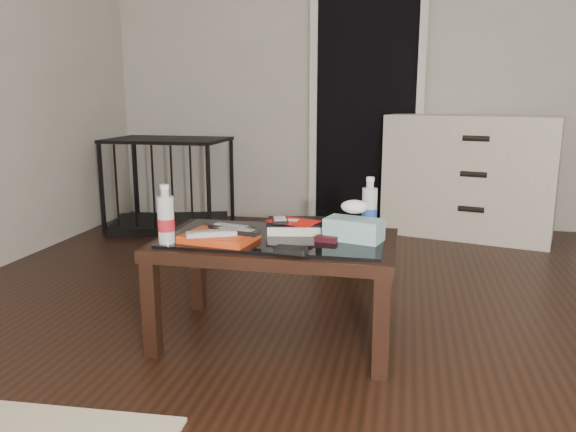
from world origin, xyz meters
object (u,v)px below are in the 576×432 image
at_px(water_bottle_right, 370,204).
at_px(water_bottle_left, 166,214).
at_px(coffee_table, 276,251).
at_px(dresser, 469,176).
at_px(pet_crate, 170,199).
at_px(tissue_box, 354,229).
at_px(textbook, 296,226).

bearing_deg(water_bottle_right, water_bottle_left, -154.28).
bearing_deg(water_bottle_left, coffee_table, 25.89).
distance_m(dresser, pet_crate, 2.32).
bearing_deg(water_bottle_left, water_bottle_right, 25.72).
bearing_deg(water_bottle_left, tissue_box, 15.31).
bearing_deg(water_bottle_right, tissue_box, -105.71).
height_order(water_bottle_left, tissue_box, water_bottle_left).
bearing_deg(pet_crate, textbook, -69.70).
bearing_deg(dresser, textbook, -99.80).
distance_m(textbook, water_bottle_left, 0.57).
bearing_deg(tissue_box, coffee_table, -163.69).
relative_size(textbook, water_bottle_left, 1.05).
distance_m(coffee_table, water_bottle_left, 0.49).
bearing_deg(dresser, pet_crate, -159.28).
distance_m(coffee_table, textbook, 0.15).
bearing_deg(tissue_box, pet_crate, 146.84).
bearing_deg(pet_crate, water_bottle_right, -62.71).
xyz_separation_m(dresser, water_bottle_left, (-1.40, -2.31, 0.13)).
xyz_separation_m(textbook, tissue_box, (0.26, -0.10, 0.02)).
distance_m(dresser, tissue_box, 2.21).
height_order(dresser, water_bottle_left, dresser).
xyz_separation_m(water_bottle_right, tissue_box, (-0.05, -0.18, -0.07)).
height_order(coffee_table, textbook, textbook).
bearing_deg(water_bottle_left, dresser, 58.79).
xyz_separation_m(pet_crate, tissue_box, (1.64, -1.88, 0.28)).
height_order(coffee_table, water_bottle_right, water_bottle_right).
relative_size(dresser, water_bottle_left, 5.41).
height_order(pet_crate, water_bottle_left, pet_crate).
xyz_separation_m(dresser, pet_crate, (-2.30, -0.23, -0.22)).
relative_size(coffee_table, water_bottle_left, 4.20).
bearing_deg(textbook, water_bottle_right, 3.03).
bearing_deg(textbook, water_bottle_left, -157.67).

